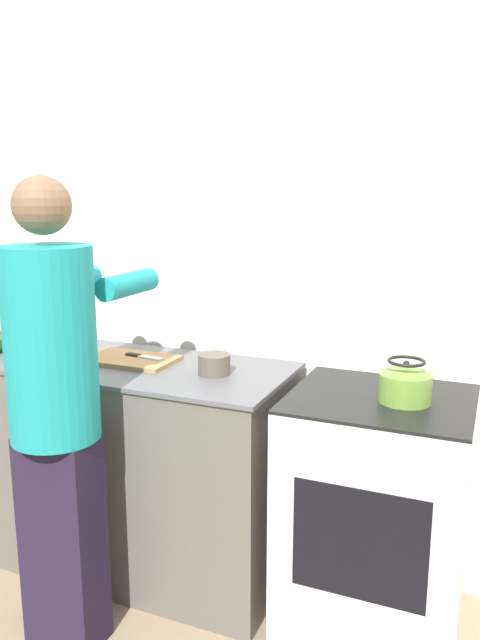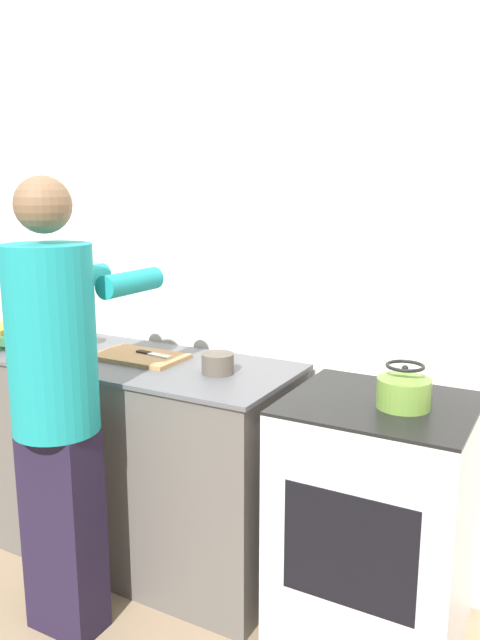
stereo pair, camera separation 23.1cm
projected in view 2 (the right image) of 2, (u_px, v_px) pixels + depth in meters
ground_plane at (152, 608)px, 2.52m from camera, size 12.00×12.00×0.00m
wall_back at (231, 271)px, 2.81m from camera, size 8.00×0.05×2.60m
counter at (124, 456)px, 2.84m from camera, size 1.58×0.61×0.94m
oven at (374, 521)px, 2.30m from camera, size 0.65×0.59×0.93m
person at (58, 396)px, 2.24m from camera, size 0.35×0.59×1.71m
cutting_board at (140, 357)px, 2.72m from camera, size 0.39×0.24×0.02m
knife at (153, 354)px, 2.72m from camera, size 0.19×0.05×0.01m
kettle at (404, 389)px, 2.13m from camera, size 0.18×0.18×0.15m
bowl_prep at (218, 363)px, 2.50m from camera, size 0.13×0.13×0.08m
canister_jar at (70, 333)px, 2.87m from camera, size 0.14×0.14×0.15m
book_stack at (7, 335)px, 2.97m from camera, size 0.25×0.29×0.09m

